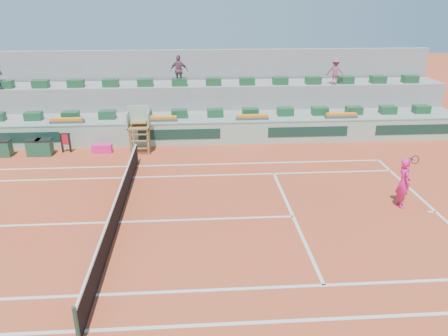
{
  "coord_description": "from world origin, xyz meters",
  "views": [
    {
      "loc": [
        2.86,
        -14.14,
        7.74
      ],
      "look_at": [
        4.0,
        2.5,
        1.0
      ],
      "focal_mm": 35.0,
      "sensor_mm": 36.0,
      "label": 1
    }
  ],
  "objects_px": {
    "umpire_chair": "(139,123)",
    "tennis_player": "(404,183)",
    "player_bag": "(102,148)",
    "drink_cooler_a": "(45,147)"
  },
  "relations": [
    {
      "from": "player_bag",
      "to": "umpire_chair",
      "type": "height_order",
      "value": "umpire_chair"
    },
    {
      "from": "tennis_player",
      "to": "player_bag",
      "type": "bearing_deg",
      "value": 151.3
    },
    {
      "from": "umpire_chair",
      "to": "tennis_player",
      "type": "xyz_separation_m",
      "value": [
        10.75,
        -6.91,
        -0.56
      ]
    },
    {
      "from": "player_bag",
      "to": "drink_cooler_a",
      "type": "bearing_deg",
      "value": -176.25
    },
    {
      "from": "umpire_chair",
      "to": "drink_cooler_a",
      "type": "bearing_deg",
      "value": -178.48
    },
    {
      "from": "umpire_chair",
      "to": "drink_cooler_a",
      "type": "relative_size",
      "value": 2.86
    },
    {
      "from": "tennis_player",
      "to": "drink_cooler_a",
      "type": "bearing_deg",
      "value": 156.44
    },
    {
      "from": "player_bag",
      "to": "drink_cooler_a",
      "type": "distance_m",
      "value": 2.84
    },
    {
      "from": "umpire_chair",
      "to": "tennis_player",
      "type": "distance_m",
      "value": 12.79
    },
    {
      "from": "player_bag",
      "to": "drink_cooler_a",
      "type": "relative_size",
      "value": 1.19
    }
  ]
}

